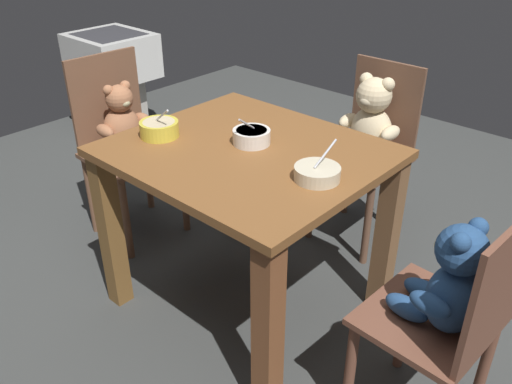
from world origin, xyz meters
The scene contains 9 objects.
ground_plane centered at (0.00, 0.00, -0.02)m, with size 5.20×5.20×0.04m.
dining_table centered at (0.00, 0.00, 0.59)m, with size 0.98×0.85×0.75m.
teddy_chair_far_center centered at (0.05, 0.81, 0.58)m, with size 0.40×0.39×0.90m.
teddy_chair_near_left centered at (-0.87, 0.04, 0.55)m, with size 0.41×0.44×0.92m.
teddy_chair_near_right centered at (0.87, -0.06, 0.55)m, with size 0.38×0.42×0.87m.
porridge_bowl_white_center centered at (-0.02, 0.05, 0.78)m, with size 0.15×0.15×0.13m.
porridge_bowl_yellow_near_left centered at (-0.34, -0.15, 0.78)m, with size 0.16×0.15×0.14m.
porridge_bowl_cream_near_right centered at (0.34, -0.02, 0.77)m, with size 0.16×0.17×0.12m.
sink_basin centered at (-2.05, 0.78, 0.47)m, with size 0.54×0.49×0.72m.
Camera 1 is at (1.26, -1.34, 1.60)m, focal length 37.41 mm.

